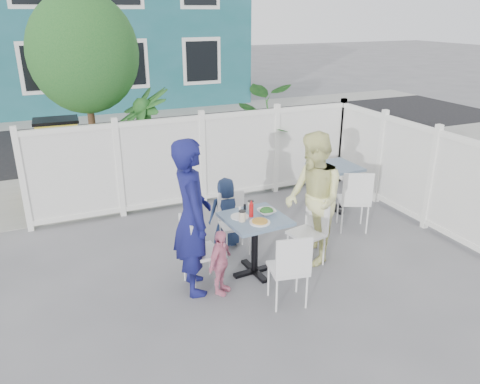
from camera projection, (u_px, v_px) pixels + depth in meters
name	position (u px, v px, depth m)	size (l,w,h in m)	color
ground	(255.00, 265.00, 6.40)	(80.00, 80.00, 0.00)	slate
near_sidewalk	(177.00, 179.00, 9.65)	(24.00, 2.60, 0.01)	gray
street	(139.00, 138.00, 12.81)	(24.00, 5.00, 0.01)	black
far_sidewalk	(119.00, 116.00, 15.46)	(24.00, 1.60, 0.01)	gray
building	(81.00, 18.00, 17.09)	(11.00, 6.00, 6.00)	#1A585E
fence_back	(203.00, 161.00, 8.21)	(5.86, 0.08, 1.60)	white
fence_right	(404.00, 170.00, 7.75)	(0.08, 3.66, 1.60)	white
tree	(84.00, 54.00, 7.69)	(1.80, 1.62, 3.59)	#382316
utility_cabinet	(61.00, 158.00, 8.78)	(0.73, 0.52, 1.35)	yellow
potted_shrub_a	(146.00, 145.00, 8.42)	(1.12, 1.12, 2.00)	#174C1D
potted_shrub_b	(273.00, 136.00, 9.30)	(1.66, 1.44, 1.85)	#174C1D
main_table	(255.00, 230.00, 6.00)	(0.81, 0.81, 0.80)	#406283
spare_table	(334.00, 176.00, 8.01)	(0.76, 0.76, 0.79)	#406283
chair_left	(196.00, 247.00, 5.72)	(0.43, 0.45, 0.94)	white
chair_right	(311.00, 227.00, 6.30)	(0.49, 0.50, 0.92)	white
chair_back	(233.00, 218.00, 6.66)	(0.42, 0.41, 0.86)	white
chair_near	(290.00, 265.00, 5.33)	(0.49, 0.48, 0.93)	white
chair_spare	(355.00, 197.00, 7.19)	(0.59, 0.59, 1.00)	white
man	(192.00, 217.00, 5.53)	(0.70, 0.46, 1.93)	#131554
woman	(313.00, 199.00, 6.24)	(0.88, 0.68, 1.81)	#DFE04E
boy	(226.00, 213.00, 6.78)	(0.51, 0.33, 1.04)	#192747
toddler	(220.00, 263.00, 5.63)	(0.49, 0.20, 0.84)	pink
plate_main	(260.00, 222.00, 5.77)	(0.26, 0.26, 0.02)	white
plate_side	(240.00, 217.00, 5.93)	(0.23, 0.23, 0.02)	white
salad_bowl	(267.00, 212.00, 6.03)	(0.23, 0.23, 0.06)	white
coffee_cup_a	(242.00, 216.00, 5.80)	(0.09, 0.09, 0.13)	beige
coffee_cup_b	(251.00, 206.00, 6.14)	(0.08, 0.08, 0.11)	beige
ketchup_bottle	(251.00, 210.00, 5.92)	(0.06, 0.06, 0.18)	#B00F12
salt_shaker	(240.00, 209.00, 6.09)	(0.03, 0.03, 0.07)	white
pepper_shaker	(245.00, 207.00, 6.15)	(0.03, 0.03, 0.08)	black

